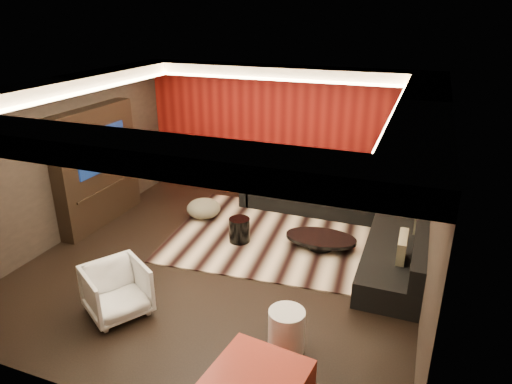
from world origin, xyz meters
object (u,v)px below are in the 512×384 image
at_px(white_side_table, 286,331).
at_px(armchair, 117,290).
at_px(drum_stool, 239,230).
at_px(coffee_table, 321,242).
at_px(sectional_sofa, 354,218).

relative_size(white_side_table, armchair, 0.71).
bearing_deg(drum_stool, coffee_table, 11.66).
xyz_separation_m(white_side_table, armchair, (-2.32, -0.12, 0.08)).
bearing_deg(armchair, sectional_sofa, -3.18).
relative_size(coffee_table, armchair, 1.56).
xyz_separation_m(drum_stool, sectional_sofa, (1.79, 1.13, 0.03)).
height_order(coffee_table, armchair, armchair).
relative_size(drum_stool, armchair, 0.56).
bearing_deg(sectional_sofa, drum_stool, -147.71).
height_order(coffee_table, white_side_table, white_side_table).
height_order(white_side_table, sectional_sofa, sectional_sofa).
distance_m(white_side_table, sectional_sofa, 3.45).
relative_size(coffee_table, white_side_table, 2.21).
bearing_deg(white_side_table, drum_stool, 124.33).
height_order(drum_stool, white_side_table, white_side_table).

